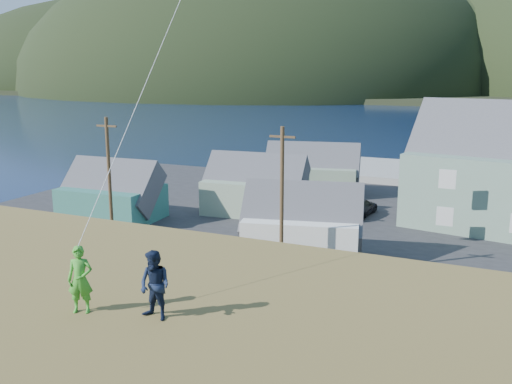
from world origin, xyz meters
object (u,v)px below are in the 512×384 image
at_px(shed_white, 302,225).
at_px(shed_palegreen_far, 312,170).
at_px(shed_palegreen_near, 255,187).
at_px(kite_flyer_navy, 155,285).
at_px(kite_flyer_green, 80,280).
at_px(wharf, 379,170).
at_px(shed_teal, 112,193).

bearing_deg(shed_white, shed_palegreen_far, 93.79).
height_order(shed_palegreen_near, kite_flyer_navy, kite_flyer_navy).
bearing_deg(shed_palegreen_near, kite_flyer_navy, -74.48).
xyz_separation_m(shed_white, kite_flyer_green, (3.36, -25.37, 5.55)).
distance_m(shed_white, kite_flyer_navy, 26.10).
bearing_deg(wharf, shed_palegreen_near, -104.19).
height_order(shed_white, kite_flyer_navy, kite_flyer_navy).
distance_m(shed_white, kite_flyer_green, 26.19).
bearing_deg(shed_palegreen_far, kite_flyer_navy, -87.81).
distance_m(wharf, shed_white, 34.27).
relative_size(wharf, kite_flyer_navy, 16.07).
height_order(shed_teal, shed_palegreen_near, shed_palegreen_near).
bearing_deg(kite_flyer_green, wharf, 71.60).
height_order(shed_teal, shed_palegreen_far, shed_palegreen_far).
bearing_deg(kite_flyer_navy, shed_palegreen_far, 111.54).
xyz_separation_m(shed_teal, kite_flyer_navy, (23.32, -27.93, 5.60)).
height_order(shed_palegreen_far, kite_flyer_navy, kite_flyer_navy).
xyz_separation_m(shed_teal, shed_palegreen_near, (10.12, 7.23, 0.06)).
xyz_separation_m(shed_palegreen_far, kite_flyer_navy, (11.14, -44.94, 5.53)).
bearing_deg(kite_flyer_green, shed_white, 74.01).
distance_m(shed_teal, shed_white, 18.40).
height_order(shed_white, shed_palegreen_far, shed_palegreen_far).
relative_size(shed_teal, kite_flyer_navy, 5.19).
bearing_deg(shed_palegreen_far, wharf, 62.50).
bearing_deg(wharf, shed_white, -86.68).
height_order(kite_flyer_green, kite_flyer_navy, kite_flyer_green).
relative_size(wharf, shed_teal, 3.10).
xyz_separation_m(shed_palegreen_near, kite_flyer_navy, (13.20, -35.16, 5.55)).
distance_m(shed_teal, kite_flyer_navy, 36.82).
xyz_separation_m(shed_teal, kite_flyer_green, (21.52, -28.33, 5.61)).
bearing_deg(shed_palegreen_near, shed_teal, -149.52).
relative_size(shed_teal, shed_white, 0.93).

